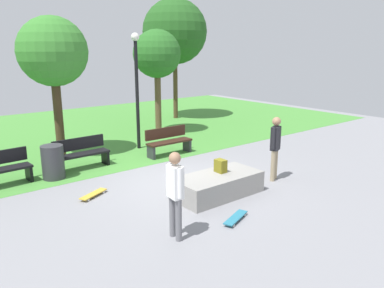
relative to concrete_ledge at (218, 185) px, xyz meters
The scene contains 15 objects.
ground_plane 1.46m from the concrete_ledge, 96.58° to the left, with size 28.00×28.00×0.00m, color gray.
grass_lawn 9.25m from the concrete_ledge, 91.02° to the left, with size 26.60×12.35×0.01m, color #478C38.
concrete_ledge is the anchor object (origin of this frame).
backpack_on_ledge 0.47m from the concrete_ledge, 29.89° to the left, with size 0.28×0.20×0.32m, color olive.
skater_performing_trick 2.45m from the concrete_ledge, 152.03° to the right, with size 0.23×0.43×1.68m.
skater_watching 2.09m from the concrete_ledge, ahead, with size 0.40×0.31×1.73m.
skateboard_by_ledge 1.45m from the concrete_ledge, 117.26° to the right, with size 0.82×0.47×0.08m.
skateboard_spare 3.01m from the concrete_ledge, 143.19° to the left, with size 0.81×0.53×0.08m.
park_bench_far_left 3.90m from the concrete_ledge, 72.49° to the left, with size 1.60×0.47×0.91m.
park_bench_by_oak 4.44m from the concrete_ledge, 112.69° to the left, with size 1.61×0.52×0.91m.
tree_leaning_ash 7.78m from the concrete_ledge, 67.58° to the left, with size 1.93×1.93×4.23m.
tree_broad_elm 11.38m from the concrete_ledge, 59.13° to the left, with size 3.14×3.14×5.85m.
tree_tall_oak 6.74m from the concrete_ledge, 106.69° to the left, with size 2.16×2.16×4.46m.
lamp_post 5.57m from the concrete_ledge, 80.68° to the left, with size 0.28×0.28×3.99m.
trash_bin 4.58m from the concrete_ledge, 125.77° to the left, with size 0.60×0.60×0.93m, color #333338.
Camera 1 is at (-5.71, -7.75, 3.47)m, focal length 35.32 mm.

